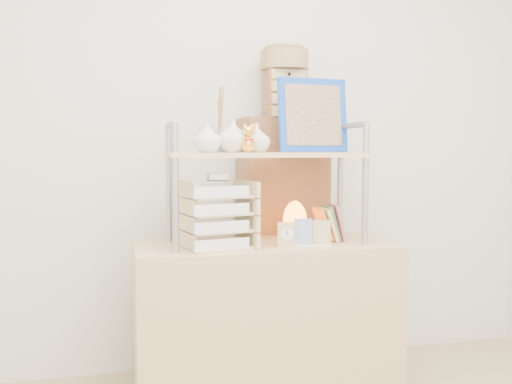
# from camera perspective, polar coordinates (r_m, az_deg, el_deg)

# --- Properties ---
(desk) EXTENTS (1.20, 0.50, 0.75)m
(desk) POSITION_cam_1_polar(r_m,az_deg,el_deg) (2.75, 0.95, -12.88)
(desk) COLOR tan
(desk) RESTS_ON ground
(cabinet) EXTENTS (0.47, 0.28, 1.35)m
(cabinet) POSITION_cam_1_polar(r_m,az_deg,el_deg) (3.08, 2.69, -5.28)
(cabinet) COLOR brown
(cabinet) RESTS_ON ground
(hutch) EXTENTS (0.90, 0.34, 0.78)m
(hutch) POSITION_cam_1_polar(r_m,az_deg,el_deg) (2.64, 0.77, 4.26)
(hutch) COLOR #969CA4
(hutch) RESTS_ON desk
(letter_tray) EXTENTS (0.32, 0.31, 0.33)m
(letter_tray) POSITION_cam_1_polar(r_m,az_deg,el_deg) (2.53, -3.85, -2.63)
(letter_tray) COLOR tan
(letter_tray) RESTS_ON desk
(salt_lamp) EXTENTS (0.13, 0.12, 0.19)m
(salt_lamp) POSITION_cam_1_polar(r_m,az_deg,el_deg) (2.73, 3.89, -2.85)
(salt_lamp) COLOR brown
(salt_lamp) RESTS_ON desk
(desk_clock) EXTENTS (0.08, 0.05, 0.11)m
(desk_clock) POSITION_cam_1_polar(r_m,az_deg,el_deg) (2.57, 3.04, -4.26)
(desk_clock) COLOR tan
(desk_clock) RESTS_ON desk
(postcard_stand) EXTENTS (0.18, 0.09, 0.12)m
(postcard_stand) POSITION_cam_1_polar(r_m,az_deg,el_deg) (2.61, 5.64, -4.57)
(postcard_stand) COLOR white
(postcard_stand) RESTS_ON desk
(drawer_chest) EXTENTS (0.20, 0.16, 0.25)m
(drawer_chest) POSITION_cam_1_polar(r_m,az_deg,el_deg) (3.03, 2.86, 9.76)
(drawer_chest) COLOR brown
(drawer_chest) RESTS_ON cabinet
(woven_basket) EXTENTS (0.25, 0.25, 0.10)m
(woven_basket) POSITION_cam_1_polar(r_m,az_deg,el_deg) (3.05, 2.86, 13.03)
(woven_basket) COLOR olive
(woven_basket) RESTS_ON drawer_chest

